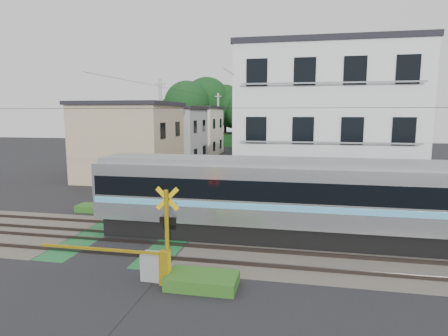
% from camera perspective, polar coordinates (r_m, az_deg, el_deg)
% --- Properties ---
extents(ground, '(120.00, 120.00, 0.00)m').
position_cam_1_polar(ground, '(16.98, -14.06, -10.40)').
color(ground, black).
extents(track_bed, '(120.00, 120.00, 0.14)m').
position_cam_1_polar(track_bed, '(16.97, -14.07, -10.28)').
color(track_bed, '#47423A').
rests_on(track_bed, ground).
extents(crossing_signal_near, '(4.74, 0.65, 3.09)m').
position_cam_1_polar(crossing_signal_near, '(12.61, -10.49, -13.54)').
color(crossing_signal_near, '#E4B90C').
rests_on(crossing_signal_near, ground).
extents(crossing_signal_far, '(4.74, 0.65, 3.09)m').
position_cam_1_polar(crossing_signal_far, '(21.06, -16.28, -4.83)').
color(crossing_signal_far, '#E4B90C').
rests_on(crossing_signal_far, ground).
extents(apartment_block, '(10.20, 8.36, 9.30)m').
position_cam_1_polar(apartment_block, '(24.05, 14.86, 6.32)').
color(apartment_block, white).
rests_on(apartment_block, ground).
extents(houses_row, '(22.07, 31.35, 6.80)m').
position_cam_1_polar(houses_row, '(41.04, 1.74, 5.33)').
color(houses_row, tan).
rests_on(houses_row, ground).
extents(tree_hill, '(40.00, 13.53, 11.59)m').
position_cam_1_polar(tree_hill, '(63.43, 5.08, 8.68)').
color(tree_hill, '#123615').
rests_on(tree_hill, ground).
extents(catenary, '(60.00, 5.04, 7.00)m').
position_cam_1_polar(catenary, '(14.66, 7.19, 1.67)').
color(catenary, '#2D2D33').
rests_on(catenary, ground).
extents(utility_poles, '(7.90, 42.00, 8.00)m').
position_cam_1_polar(utility_poles, '(38.39, -0.91, 6.37)').
color(utility_poles, '#A5A5A0').
rests_on(utility_poles, ground).
extents(pedestrian, '(0.69, 0.60, 1.61)m').
position_cam_1_polar(pedestrian, '(43.74, 1.47, 2.31)').
color(pedestrian, black).
rests_on(pedestrian, ground).
extents(weed_patches, '(10.25, 8.80, 0.40)m').
position_cam_1_polar(weed_patches, '(16.19, -8.49, -10.48)').
color(weed_patches, '#2D5E1E').
rests_on(weed_patches, ground).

